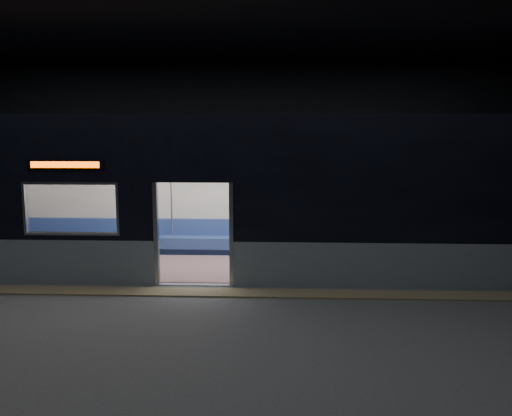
{
  "coord_description": "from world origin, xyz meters",
  "views": [
    {
      "loc": [
        1.68,
        -9.24,
        3.15
      ],
      "look_at": [
        1.16,
        2.3,
        1.37
      ],
      "focal_mm": 38.0,
      "sensor_mm": 36.0,
      "label": 1
    }
  ],
  "objects": [
    {
      "name": "metro_car",
      "position": [
        -0.0,
        2.54,
        1.85
      ],
      "size": [
        18.0,
        3.04,
        3.35
      ],
      "color": "gray",
      "rests_on": "station_floor"
    },
    {
      "name": "handbag",
      "position": [
        3.69,
        3.3,
        0.7
      ],
      "size": [
        0.3,
        0.26,
        0.14
      ],
      "primitive_type": "cube",
      "rotation": [
        0.0,
        0.0,
        0.07
      ],
      "color": "black",
      "rests_on": "passenger"
    },
    {
      "name": "transit_map",
      "position": [
        4.99,
        3.85,
        1.49
      ],
      "size": [
        1.06,
        0.03,
        0.69
      ],
      "primitive_type": "cube",
      "color": "white",
      "rests_on": "metro_car"
    },
    {
      "name": "station_floor",
      "position": [
        0.0,
        0.0,
        -0.01
      ],
      "size": [
        24.0,
        14.0,
        0.01
      ],
      "primitive_type": "cube",
      "color": "#47494C",
      "rests_on": "ground"
    },
    {
      "name": "station_envelope",
      "position": [
        0.0,
        0.0,
        3.66
      ],
      "size": [
        24.0,
        14.0,
        5.0
      ],
      "color": "black",
      "rests_on": "station_floor"
    },
    {
      "name": "passenger",
      "position": [
        3.67,
        3.55,
        0.84
      ],
      "size": [
        0.45,
        0.77,
        1.47
      ],
      "rotation": [
        0.0,
        0.0,
        -0.1
      ],
      "color": "black",
      "rests_on": "metro_car"
    },
    {
      "name": "tactile_strip",
      "position": [
        0.0,
        0.55,
        0.01
      ],
      "size": [
        22.8,
        0.5,
        0.03
      ],
      "primitive_type": "cube",
      "color": "#8C7F59",
      "rests_on": "station_floor"
    }
  ]
}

